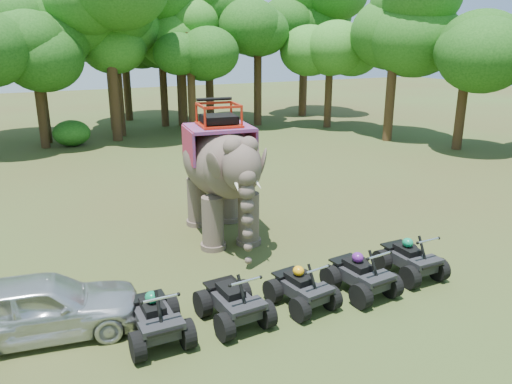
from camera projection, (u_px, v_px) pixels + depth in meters
ground at (274, 265)px, 14.49m from camera, size 110.00×110.00×0.00m
elephant at (221, 170)px, 16.20m from camera, size 2.92×5.53×4.45m
parked_car at (41, 306)px, 10.89m from camera, size 4.44×2.29×1.44m
atv_0 at (155, 312)px, 10.77m from camera, size 1.33×1.82×1.34m
atv_1 at (233, 295)px, 11.47m from camera, size 1.45×1.89×1.33m
atv_2 at (302, 283)px, 12.17m from camera, size 1.44×1.82×1.23m
atv_3 at (361, 269)px, 12.77m from camera, size 1.48×1.90×1.31m
atv_4 at (411, 254)px, 13.71m from camera, size 1.30×1.77×1.30m
tree_0 at (110, 66)px, 34.49m from camera, size 6.19×6.19×8.84m
tree_1 at (191, 80)px, 32.25m from camera, size 5.17×5.17×7.39m
tree_2 at (258, 62)px, 36.30m from camera, size 6.42×6.42×9.18m
tree_3 at (329, 74)px, 35.66m from camera, size 5.39×5.39×7.70m
tree_4 at (393, 64)px, 30.61m from camera, size 6.65×6.65×9.50m
tree_5 at (465, 78)px, 28.33m from camera, size 5.75×5.75×8.22m
tree_26 at (39, 73)px, 30.10m from camera, size 5.94×5.94×8.49m
tree_27 at (304, 49)px, 41.55m from camera, size 7.60×7.60×10.85m
tree_28 at (180, 55)px, 36.01m from camera, size 7.14×7.14×10.19m
tree_29 at (163, 71)px, 36.03m from camera, size 5.56×5.56×7.94m
tree_30 at (38, 84)px, 28.80m from camera, size 5.23×5.23×7.47m
tree_31 at (118, 78)px, 32.44m from camera, size 5.35×5.35×7.64m
tree_32 at (209, 55)px, 37.14m from camera, size 7.06×7.06×10.08m
tree_33 at (125, 58)px, 38.38m from camera, size 6.76×6.76×9.65m
tree_34 at (182, 68)px, 34.85m from camera, size 6.00×6.00×8.58m
tree_35 at (304, 49)px, 40.51m from camera, size 7.63×7.63×10.89m
tree_36 at (111, 52)px, 30.40m from camera, size 7.65×7.65×10.93m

